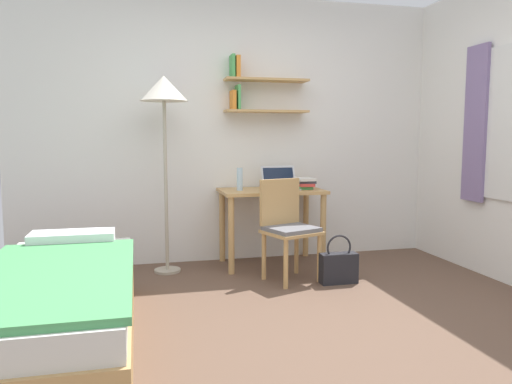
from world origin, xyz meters
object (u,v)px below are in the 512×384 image
at_px(water_bottle, 240,179).
at_px(book_stack, 305,183).
at_px(bed, 58,306).
at_px(laptop, 280,183).
at_px(handbag, 339,267).
at_px(standing_lamp, 164,98).
at_px(desk_chair, 288,225).
at_px(desk, 271,204).

distance_m(water_bottle, book_stack, 0.64).
distance_m(bed, book_stack, 2.58).
xyz_separation_m(laptop, book_stack, (0.24, -0.05, -0.00)).
xyz_separation_m(book_stack, handbag, (0.07, -0.70, -0.65)).
height_order(bed, water_bottle, water_bottle).
distance_m(bed, handbag, 2.25).
bearing_deg(handbag, bed, -159.94).
bearing_deg(bed, handbag, 20.06).
bearing_deg(laptop, standing_lamp, -177.79).
bearing_deg(desk_chair, bed, -150.10).
distance_m(desk_chair, book_stack, 0.65).
height_order(laptop, handbag, laptop).
bearing_deg(water_bottle, bed, -133.37).
xyz_separation_m(bed, desk, (1.73, 1.51, 0.35)).
bearing_deg(handbag, book_stack, 95.47).
bearing_deg(standing_lamp, book_stack, -0.39).
bearing_deg(laptop, desk, -172.88).
bearing_deg(water_bottle, book_stack, -2.37).
height_order(bed, laptop, laptop).
relative_size(desk_chair, laptop, 2.55).
bearing_deg(book_stack, bed, -144.35).
height_order(desk, desk_chair, desk_chair).
relative_size(book_stack, handbag, 0.58).
xyz_separation_m(desk_chair, water_bottle, (-0.32, 0.50, 0.36)).
relative_size(standing_lamp, handbag, 4.26).
xyz_separation_m(desk, water_bottle, (-0.31, -0.01, 0.25)).
bearing_deg(standing_lamp, handbag, -26.94).
bearing_deg(desk, laptop, 7.12).
bearing_deg(water_bottle, laptop, 3.52).
bearing_deg(water_bottle, standing_lamp, -178.55).
bearing_deg(book_stack, desk, 172.89).
relative_size(bed, standing_lamp, 1.13).
height_order(bed, standing_lamp, standing_lamp).
bearing_deg(book_stack, water_bottle, 177.63).
xyz_separation_m(desk_chair, handbag, (0.38, -0.22, -0.34)).
relative_size(standing_lamp, water_bottle, 8.30).
height_order(standing_lamp, book_stack, standing_lamp).
distance_m(desk_chair, handbag, 0.56).
bearing_deg(desk_chair, desk, 90.44).
distance_m(desk, water_bottle, 0.40).
distance_m(desk, book_stack, 0.38).
distance_m(standing_lamp, book_stack, 1.54).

